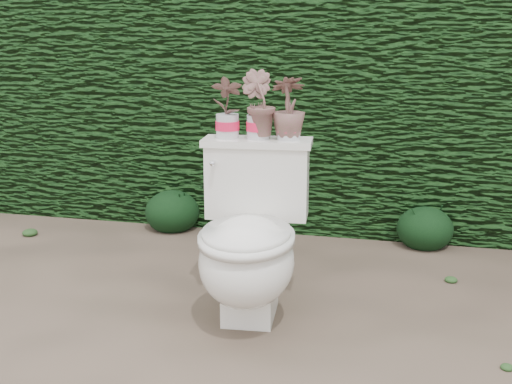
% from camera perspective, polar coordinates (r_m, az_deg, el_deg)
% --- Properties ---
extents(ground, '(60.00, 60.00, 0.00)m').
position_cam_1_polar(ground, '(3.04, 1.13, -10.29)').
color(ground, '#715E4D').
rests_on(ground, ground).
extents(hedge, '(8.00, 1.00, 1.60)m').
position_cam_1_polar(hedge, '(4.36, 5.57, 8.25)').
color(hedge, '#1B4416').
rests_on(hedge, ground).
extents(toilet, '(0.51, 0.71, 0.78)m').
position_cam_1_polar(toilet, '(2.82, -0.58, -4.54)').
color(toilet, white).
rests_on(toilet, ground).
extents(potted_plant_left, '(0.15, 0.10, 0.27)m').
position_cam_1_polar(potted_plant_left, '(2.94, -2.57, 7.40)').
color(potted_plant_left, '#2C611E').
rests_on(potted_plant_left, toilet).
extents(potted_plant_center, '(0.20, 0.18, 0.30)m').
position_cam_1_polar(potted_plant_center, '(2.92, 0.20, 7.63)').
color(potted_plant_center, '#2C611E').
rests_on(potted_plant_center, toilet).
extents(potted_plant_right, '(0.20, 0.20, 0.27)m').
position_cam_1_polar(potted_plant_right, '(2.90, 2.93, 7.32)').
color(potted_plant_right, '#2C611E').
rests_on(potted_plant_right, toilet).
extents(liriope_clump_1, '(0.35, 0.35, 0.28)m').
position_cam_1_polar(liriope_clump_1, '(4.16, -7.46, -1.38)').
color(liriope_clump_1, black).
rests_on(liriope_clump_1, ground).
extents(liriope_clump_2, '(0.33, 0.33, 0.27)m').
position_cam_1_polar(liriope_clump_2, '(3.94, 14.80, -2.78)').
color(liriope_clump_2, black).
rests_on(liriope_clump_2, ground).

